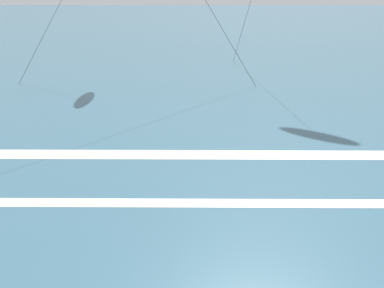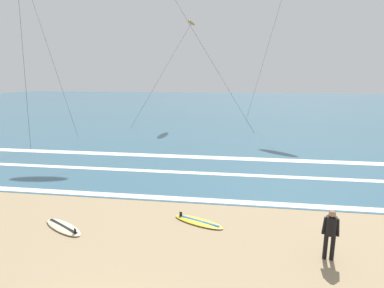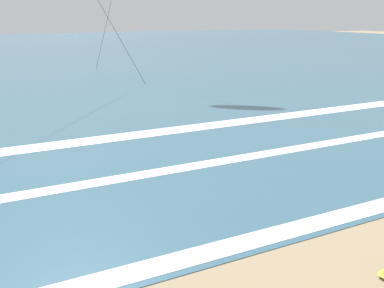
% 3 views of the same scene
% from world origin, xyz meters
% --- Properties ---
extents(ocean_surface, '(140.00, 90.00, 0.01)m').
position_xyz_m(ocean_surface, '(0.00, 53.80, 0.01)').
color(ocean_surface, '#386075').
rests_on(ocean_surface, ground).
extents(wave_foam_mid_break, '(46.69, 0.51, 0.01)m').
position_xyz_m(wave_foam_mid_break, '(-0.08, 13.14, 0.01)').
color(wave_foam_mid_break, white).
rests_on(wave_foam_mid_break, ocean_surface).
extents(wave_foam_outer_break, '(59.99, 0.86, 0.01)m').
position_xyz_m(wave_foam_outer_break, '(-1.95, 16.71, 0.01)').
color(wave_foam_outer_break, white).
rests_on(wave_foam_outer_break, ocean_surface).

